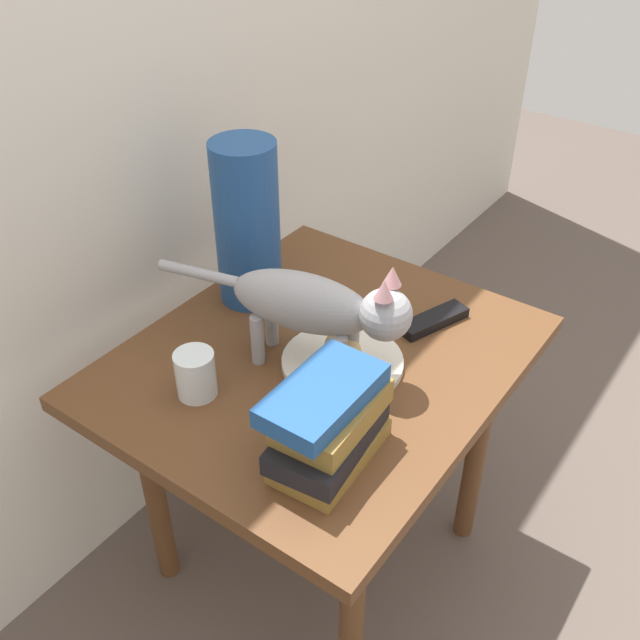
{
  "coord_description": "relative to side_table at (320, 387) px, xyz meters",
  "views": [
    {
      "loc": [
        -0.85,
        -0.62,
        1.43
      ],
      "look_at": [
        0.0,
        0.0,
        0.66
      ],
      "focal_mm": 40.83,
      "sensor_mm": 36.0,
      "label": 1
    }
  ],
  "objects": [
    {
      "name": "side_table",
      "position": [
        0.0,
        0.0,
        0.0
      ],
      "size": [
        0.76,
        0.65,
        0.58
      ],
      "color": "brown",
      "rests_on": "ground"
    },
    {
      "name": "ground_plane",
      "position": [
        0.0,
        0.0,
        -0.5
      ],
      "size": [
        6.0,
        6.0,
        0.0
      ],
      "primitive_type": "plane",
      "color": "brown"
    },
    {
      "name": "book_stack",
      "position": [
        -0.2,
        -0.16,
        0.15
      ],
      "size": [
        0.22,
        0.14,
        0.14
      ],
      "color": "olive",
      "rests_on": "side_table"
    },
    {
      "name": "green_vase",
      "position": [
        0.08,
        0.23,
        0.25
      ],
      "size": [
        0.13,
        0.13,
        0.33
      ],
      "primitive_type": "cylinder",
      "color": "navy",
      "rests_on": "side_table"
    },
    {
      "name": "bread_roll",
      "position": [
        0.0,
        -0.05,
        0.12
      ],
      "size": [
        0.08,
        0.1,
        0.05
      ],
      "primitive_type": "ellipsoid",
      "rotation": [
        0.0,
        0.0,
        1.2
      ],
      "color": "#E0BC7A",
      "rests_on": "plate"
    },
    {
      "name": "candle_jar",
      "position": [
        -0.21,
        0.11,
        0.12
      ],
      "size": [
        0.07,
        0.07,
        0.08
      ],
      "color": "silver",
      "rests_on": "side_table"
    },
    {
      "name": "cat",
      "position": [
        -0.03,
        -0.01,
        0.21
      ],
      "size": [
        0.16,
        0.47,
        0.23
      ],
      "color": "#99999E",
      "rests_on": "side_table"
    },
    {
      "name": "tv_remote",
      "position": [
        0.21,
        -0.12,
        0.09
      ],
      "size": [
        0.16,
        0.09,
        0.02
      ],
      "primitive_type": "cube",
      "rotation": [
        0.0,
        0.0,
        -0.34
      ],
      "color": "black",
      "rests_on": "side_table"
    },
    {
      "name": "back_panel",
      "position": [
        0.0,
        0.44,
        0.6
      ],
      "size": [
        4.0,
        0.04,
        2.2
      ],
      "primitive_type": "cube",
      "color": "silver",
      "rests_on": "ground"
    },
    {
      "name": "plate",
      "position": [
        0.0,
        -0.05,
        0.09
      ],
      "size": [
        0.22,
        0.22,
        0.01
      ],
      "primitive_type": "cylinder",
      "color": "silver",
      "rests_on": "side_table"
    }
  ]
}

